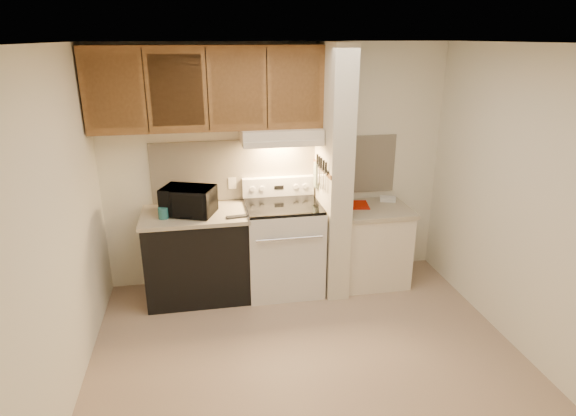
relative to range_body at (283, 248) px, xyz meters
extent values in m
plane|color=tan|center=(0.00, -1.16, -0.46)|extent=(3.60, 3.60, 0.00)
plane|color=white|center=(0.00, -1.16, 2.04)|extent=(3.60, 3.60, 0.00)
cube|color=white|center=(0.00, 0.34, 0.79)|extent=(3.60, 2.50, 0.02)
cube|color=white|center=(-1.80, -1.16, 0.79)|extent=(0.02, 3.00, 2.50)
cube|color=white|center=(1.80, -1.16, 0.79)|extent=(0.02, 3.00, 2.50)
cube|color=#FAEACA|center=(0.00, 0.33, 0.78)|extent=(2.60, 0.02, 0.63)
cube|color=silver|center=(0.00, 0.00, 0.00)|extent=(0.76, 0.65, 0.92)
cube|color=black|center=(0.00, -0.32, 0.04)|extent=(0.50, 0.01, 0.30)
cylinder|color=silver|center=(0.00, -0.35, 0.26)|extent=(0.65, 0.02, 0.02)
cube|color=black|center=(0.00, 0.00, 0.48)|extent=(0.74, 0.64, 0.03)
cube|color=silver|center=(0.00, 0.28, 0.59)|extent=(0.76, 0.08, 0.20)
cube|color=black|center=(0.00, 0.24, 0.59)|extent=(0.10, 0.01, 0.04)
cylinder|color=silver|center=(-0.28, 0.24, 0.59)|extent=(0.05, 0.02, 0.05)
cylinder|color=silver|center=(-0.18, 0.24, 0.59)|extent=(0.05, 0.02, 0.05)
cylinder|color=silver|center=(0.18, 0.24, 0.59)|extent=(0.05, 0.02, 0.05)
cylinder|color=silver|center=(0.28, 0.24, 0.59)|extent=(0.05, 0.02, 0.05)
cube|color=black|center=(-0.88, 0.01, -0.03)|extent=(1.00, 0.63, 0.87)
cube|color=#B4A88D|center=(-0.88, 0.01, 0.43)|extent=(1.04, 0.67, 0.04)
cube|color=black|center=(-0.48, -0.19, 0.46)|extent=(0.21, 0.09, 0.01)
cylinder|color=#23646A|center=(-1.17, -0.09, 0.50)|extent=(0.10, 0.10, 0.11)
cube|color=silver|center=(-0.48, 0.32, 0.64)|extent=(0.08, 0.01, 0.12)
imported|color=black|center=(-0.93, -0.01, 0.59)|extent=(0.58, 0.49, 0.27)
cube|color=beige|center=(0.51, -0.01, 0.79)|extent=(0.22, 0.70, 2.50)
cube|color=brown|center=(0.39, -0.01, 0.84)|extent=(0.01, 0.70, 0.04)
cube|color=black|center=(0.39, -0.06, 0.86)|extent=(0.02, 0.42, 0.04)
cube|color=silver|center=(0.38, -0.21, 0.76)|extent=(0.01, 0.03, 0.16)
cylinder|color=black|center=(0.38, -0.23, 0.91)|extent=(0.02, 0.02, 0.10)
cube|color=silver|center=(0.38, -0.12, 0.75)|extent=(0.01, 0.04, 0.18)
cylinder|color=black|center=(0.38, -0.14, 0.91)|extent=(0.02, 0.02, 0.10)
cube|color=silver|center=(0.38, -0.05, 0.74)|extent=(0.01, 0.04, 0.20)
cylinder|color=black|center=(0.38, -0.04, 0.91)|extent=(0.02, 0.02, 0.10)
cube|color=silver|center=(0.38, 0.04, 0.76)|extent=(0.01, 0.04, 0.16)
cylinder|color=black|center=(0.38, 0.03, 0.91)|extent=(0.02, 0.02, 0.10)
cube|color=silver|center=(0.38, 0.09, 0.75)|extent=(0.01, 0.04, 0.18)
cylinder|color=black|center=(0.38, 0.12, 0.91)|extent=(0.02, 0.02, 0.10)
cube|color=gray|center=(0.38, 0.17, 0.73)|extent=(0.03, 0.11, 0.26)
cube|color=silver|center=(0.97, -0.01, -0.06)|extent=(0.70, 0.60, 0.81)
cube|color=#B4A88D|center=(0.97, -0.01, 0.37)|extent=(0.74, 0.64, 0.04)
cube|color=#B11603|center=(0.83, 0.09, 0.39)|extent=(0.25, 0.31, 0.01)
cube|color=white|center=(1.19, 0.17, 0.41)|extent=(0.19, 0.16, 0.04)
cube|color=silver|center=(0.00, 0.12, 1.17)|extent=(0.78, 0.44, 0.15)
cube|color=silver|center=(0.00, -0.08, 1.12)|extent=(0.78, 0.04, 0.06)
cube|color=brown|center=(-0.69, 0.17, 1.62)|extent=(2.18, 0.33, 0.77)
cube|color=brown|center=(-1.51, 0.01, 1.62)|extent=(0.46, 0.01, 0.63)
cube|color=black|center=(-1.23, 0.01, 1.62)|extent=(0.01, 0.01, 0.73)
cube|color=brown|center=(-0.96, 0.01, 1.62)|extent=(0.46, 0.01, 0.63)
cube|color=black|center=(-0.69, 0.01, 1.62)|extent=(0.01, 0.01, 0.73)
cube|color=brown|center=(-0.42, 0.01, 1.62)|extent=(0.46, 0.01, 0.63)
cube|color=black|center=(-0.14, 0.01, 1.62)|extent=(0.01, 0.01, 0.73)
cube|color=brown|center=(0.13, 0.01, 1.62)|extent=(0.46, 0.01, 0.63)
camera|label=1|loc=(-0.78, -4.51, 2.08)|focal=30.00mm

